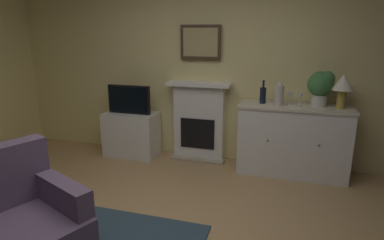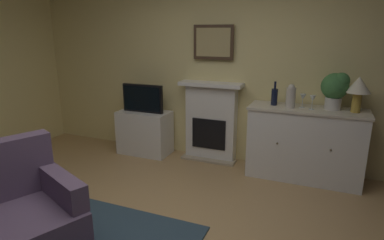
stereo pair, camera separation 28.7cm
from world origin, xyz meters
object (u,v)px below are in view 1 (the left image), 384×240
at_px(fireplace_unit, 199,121).
at_px(wine_glass_left, 291,95).
at_px(potted_plant_small, 321,85).
at_px(sideboard_cabinet, 292,140).
at_px(tv_cabinet, 132,134).
at_px(framed_picture, 201,42).
at_px(armchair, 17,223).
at_px(tv_set, 129,100).
at_px(wine_glass_center, 300,97).
at_px(wine_bottle, 263,95).
at_px(table_lamp, 343,85).
at_px(vase_decorative, 279,94).

bearing_deg(fireplace_unit, wine_glass_left, -8.16).
distance_m(wine_glass_left, potted_plant_small, 0.37).
distance_m(sideboard_cabinet, tv_cabinet, 2.24).
bearing_deg(framed_picture, armchair, -105.09).
bearing_deg(fireplace_unit, potted_plant_small, -4.92).
height_order(sideboard_cabinet, tv_set, tv_set).
bearing_deg(fireplace_unit, tv_cabinet, -170.55).
relative_size(fireplace_unit, armchair, 1.06).
height_order(fireplace_unit, wine_glass_center, fireplace_unit).
relative_size(framed_picture, wine_bottle, 1.90).
distance_m(framed_picture, wine_glass_left, 1.36).
xyz_separation_m(fireplace_unit, armchair, (-0.70, -2.56, -0.17)).
xyz_separation_m(fireplace_unit, framed_picture, (0.00, 0.05, 1.07)).
xyz_separation_m(fireplace_unit, table_lamp, (1.76, -0.18, 0.62)).
relative_size(wine_glass_left, vase_decorative, 0.59).
xyz_separation_m(wine_glass_left, potted_plant_small, (0.34, 0.04, 0.13)).
relative_size(sideboard_cabinet, tv_cabinet, 1.80).
relative_size(table_lamp, wine_glass_center, 2.42).
bearing_deg(framed_picture, sideboard_cabinet, -10.01).
xyz_separation_m(table_lamp, vase_decorative, (-0.70, -0.05, -0.14)).
xyz_separation_m(sideboard_cabinet, tv_set, (-2.24, -0.01, 0.39)).
bearing_deg(wine_glass_left, wine_glass_center, -24.12).
xyz_separation_m(fireplace_unit, tv_cabinet, (-0.97, -0.16, -0.23)).
bearing_deg(table_lamp, vase_decorative, -175.91).
distance_m(framed_picture, vase_decorative, 1.25).
bearing_deg(table_lamp, sideboard_cabinet, -180.00).
relative_size(sideboard_cabinet, wine_bottle, 4.66).
distance_m(wine_bottle, vase_decorative, 0.21).
height_order(wine_glass_center, armchair, wine_glass_center).
xyz_separation_m(sideboard_cabinet, armchair, (-1.96, -2.38, -0.06)).
distance_m(fireplace_unit, sideboard_cabinet, 1.28).
height_order(sideboard_cabinet, armchair, armchair).
bearing_deg(wine_glass_center, tv_cabinet, 178.53).
distance_m(fireplace_unit, armchair, 2.65).
height_order(wine_bottle, vase_decorative, wine_bottle).
xyz_separation_m(wine_bottle, wine_glass_left, (0.33, -0.02, 0.01)).
relative_size(wine_bottle, wine_glass_left, 1.76).
xyz_separation_m(vase_decorative, potted_plant_small, (0.47, 0.10, 0.12)).
distance_m(table_lamp, tv_cabinet, 2.87).
height_order(tv_set, potted_plant_small, potted_plant_small).
xyz_separation_m(sideboard_cabinet, wine_glass_center, (0.04, -0.04, 0.56)).
relative_size(tv_cabinet, armchair, 0.72).
bearing_deg(framed_picture, vase_decorative, -14.39).
distance_m(fireplace_unit, potted_plant_small, 1.65).
xyz_separation_m(fireplace_unit, tv_set, (-0.97, -0.19, 0.29)).
height_order(vase_decorative, armchair, vase_decorative).
distance_m(sideboard_cabinet, potted_plant_small, 0.75).
distance_m(sideboard_cabinet, wine_glass_left, 0.57).
height_order(sideboard_cabinet, potted_plant_small, potted_plant_small).
distance_m(sideboard_cabinet, table_lamp, 0.88).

